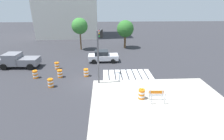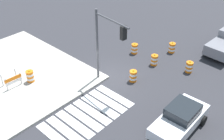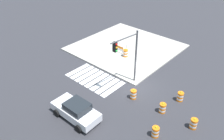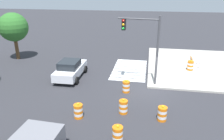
# 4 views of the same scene
# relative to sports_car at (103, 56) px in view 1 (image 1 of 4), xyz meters

# --- Properties ---
(ground_plane) EXTENTS (120.00, 120.00, 0.00)m
(ground_plane) POSITION_rel_sports_car_xyz_m (-1.05, -6.80, -0.81)
(ground_plane) COLOR #2D2D33
(sidewalk_corner) EXTENTS (12.00, 12.00, 0.15)m
(sidewalk_corner) POSITION_rel_sports_car_xyz_m (4.95, -12.80, -0.74)
(sidewalk_corner) COLOR #ADA89E
(sidewalk_corner) RESTS_ON ground
(crosswalk_stripes) EXTENTS (5.85, 3.20, 0.02)m
(crosswalk_stripes) POSITION_rel_sports_car_xyz_m (2.95, -5.00, -0.80)
(crosswalk_stripes) COLOR silver
(crosswalk_stripes) RESTS_ON ground
(sports_car) EXTENTS (4.33, 2.20, 1.63)m
(sports_car) POSITION_rel_sports_car_xyz_m (0.00, 0.00, 0.00)
(sports_car) COLOR silver
(sports_car) RESTS_ON ground
(pickup_truck) EXTENTS (5.23, 2.52, 1.92)m
(pickup_truck) POSITION_rel_sports_car_xyz_m (-11.32, -1.78, 0.16)
(pickup_truck) COLOR slate
(pickup_truck) RESTS_ON ground
(traffic_barrel_near_corner) EXTENTS (0.56, 0.56, 1.02)m
(traffic_barrel_near_corner) POSITION_rel_sports_car_xyz_m (-5.39, -7.77, -0.36)
(traffic_barrel_near_corner) COLOR orange
(traffic_barrel_near_corner) RESTS_ON ground
(traffic_barrel_crosswalk_end) EXTENTS (0.56, 0.56, 1.02)m
(traffic_barrel_crosswalk_end) POSITION_rel_sports_car_xyz_m (-1.99, -5.19, -0.36)
(traffic_barrel_crosswalk_end) COLOR orange
(traffic_barrel_crosswalk_end) RESTS_ON ground
(traffic_barrel_median_near) EXTENTS (0.56, 0.56, 1.02)m
(traffic_barrel_median_near) POSITION_rel_sports_car_xyz_m (-4.99, -5.36, -0.36)
(traffic_barrel_median_near) COLOR orange
(traffic_barrel_median_near) RESTS_ON ground
(traffic_barrel_median_far) EXTENTS (0.56, 0.56, 1.02)m
(traffic_barrel_median_far) POSITION_rel_sports_car_xyz_m (-5.99, -2.68, -0.36)
(traffic_barrel_median_far) COLOR orange
(traffic_barrel_median_far) RESTS_ON ground
(traffic_barrel_far_curb) EXTENTS (0.56, 0.56, 1.02)m
(traffic_barrel_far_curb) POSITION_rel_sports_car_xyz_m (-7.78, -5.41, -0.36)
(traffic_barrel_far_curb) COLOR orange
(traffic_barrel_far_curb) RESTS_ON ground
(traffic_barrel_on_sidewalk) EXTENTS (0.56, 0.56, 1.02)m
(traffic_barrel_on_sidewalk) POSITION_rel_sports_car_xyz_m (3.41, -10.74, -0.21)
(traffic_barrel_on_sidewalk) COLOR orange
(traffic_barrel_on_sidewalk) RESTS_ON sidewalk_corner
(construction_barricade) EXTENTS (1.30, 0.83, 1.00)m
(construction_barricade) POSITION_rel_sports_car_xyz_m (4.62, -11.16, -0.09)
(construction_barricade) COLOR silver
(construction_barricade) RESTS_ON sidewalk_corner
(traffic_light_pole) EXTENTS (0.62, 3.27, 5.50)m
(traffic_light_pole) POSITION_rel_sports_car_xyz_m (-0.32, -6.27, 3.10)
(traffic_light_pole) COLOR #4C4C51
(traffic_light_pole) RESTS_ON sidewalk_corner
(street_tree_streetside_near) EXTENTS (2.81, 2.81, 5.64)m
(street_tree_streetside_near) POSITION_rel_sports_car_xyz_m (-3.99, 6.94, 3.40)
(street_tree_streetside_near) COLOR brown
(street_tree_streetside_near) RESTS_ON ground
(street_tree_streetside_mid) EXTENTS (3.09, 3.09, 5.12)m
(street_tree_streetside_mid) POSITION_rel_sports_car_xyz_m (4.17, 7.77, 2.74)
(street_tree_streetside_mid) COLOR brown
(street_tree_streetside_mid) RESTS_ON ground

